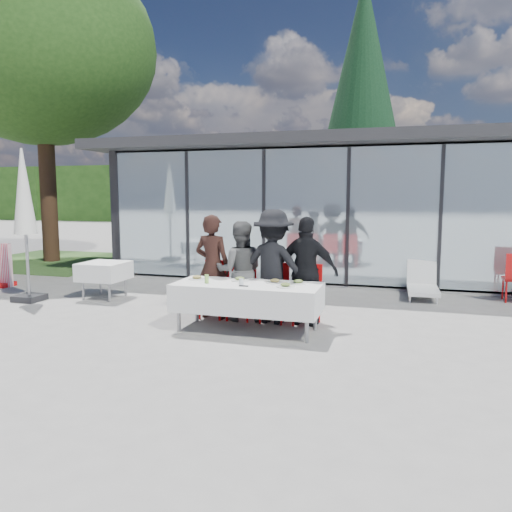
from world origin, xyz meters
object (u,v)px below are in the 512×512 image
at_px(plate_c, 275,281).
at_px(folded_eyeglasses, 244,286).
at_px(diner_c, 273,267).
at_px(diner_b, 240,271).
at_px(spare_table_left, 104,271).
at_px(lounger, 422,284).
at_px(deciduous_tree, 41,49).
at_px(diner_a, 212,267).
at_px(diner_chair_d, 308,291).
at_px(diner_chair_c, 275,289).
at_px(plate_b, 240,279).
at_px(dining_table, 247,297).
at_px(plate_d, 298,282).
at_px(conifer_tree, 362,94).
at_px(diner_d, 307,271).
at_px(diner_chair_b, 242,287).
at_px(market_umbrella, 24,202).
at_px(plate_extra, 286,286).
at_px(plate_a, 197,278).
at_px(juice_bottle, 207,279).

bearing_deg(plate_c, folded_eyeglasses, -132.32).
bearing_deg(diner_c, diner_b, 6.51).
xyz_separation_m(spare_table_left, lounger, (6.24, 2.05, -0.30)).
height_order(lounger, deciduous_tree, deciduous_tree).
bearing_deg(diner_a, diner_chair_d, -168.24).
bearing_deg(folded_eyeglasses, diner_chair_c, 77.49).
xyz_separation_m(diner_c, plate_c, (0.15, -0.48, -0.16)).
bearing_deg(plate_b, spare_table_left, 158.07).
distance_m(diner_c, plate_c, 0.53).
bearing_deg(dining_table, plate_d, 14.92).
bearing_deg(diner_a, plate_b, 152.45).
relative_size(dining_table, spare_table_left, 2.63).
bearing_deg(spare_table_left, conifer_tree, 70.37).
distance_m(diner_d, conifer_tree, 13.40).
height_order(plate_d, deciduous_tree, deciduous_tree).
relative_size(diner_c, plate_d, 6.79).
bearing_deg(diner_a, diner_chair_b, -159.45).
relative_size(diner_b, diner_c, 0.89).
relative_size(plate_c, market_umbrella, 0.09).
bearing_deg(plate_extra, conifer_tree, 90.40).
bearing_deg(diner_chair_b, plate_b, -75.08).
height_order(diner_b, plate_a, diner_b).
bearing_deg(diner_b, deciduous_tree, -49.82).
distance_m(plate_extra, folded_eyeglasses, 0.62).
relative_size(diner_chair_d, juice_bottle, 7.15).
height_order(diner_b, market_umbrella, market_umbrella).
bearing_deg(folded_eyeglasses, plate_extra, 11.06).
height_order(diner_chair_d, plate_extra, diner_chair_d).
bearing_deg(market_umbrella, diner_a, -3.34).
height_order(dining_table, diner_b, diner_b).
height_order(deciduous_tree, conifer_tree, conifer_tree).
xyz_separation_m(diner_b, diner_d, (1.13, 0.00, 0.05)).
bearing_deg(diner_a, dining_table, 150.10).
bearing_deg(plate_b, dining_table, -45.01).
bearing_deg(diner_chair_b, market_umbrella, 178.43).
height_order(plate_a, conifer_tree, conifer_tree).
relative_size(plate_b, spare_table_left, 0.32).
height_order(diner_chair_c, plate_b, diner_chair_c).
bearing_deg(lounger, plate_d, -119.70).
bearing_deg(plate_a, diner_b, 43.48).
bearing_deg(spare_table_left, plate_b, -21.93).
xyz_separation_m(diner_chair_d, plate_a, (-1.69, -0.64, 0.24)).
bearing_deg(spare_table_left, folded_eyeglasses, -26.58).
xyz_separation_m(folded_eyeglasses, deciduous_tree, (-8.48, 6.28, 5.72)).
relative_size(diner_chair_b, folded_eyeglasses, 6.96).
bearing_deg(diner_d, plate_b, 32.88).
relative_size(plate_a, plate_c, 1.00).
xyz_separation_m(diner_a, market_umbrella, (-4.02, 0.24, 1.09)).
height_order(diner_d, folded_eyeglasses, diner_d).
height_order(plate_b, juice_bottle, juice_bottle).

